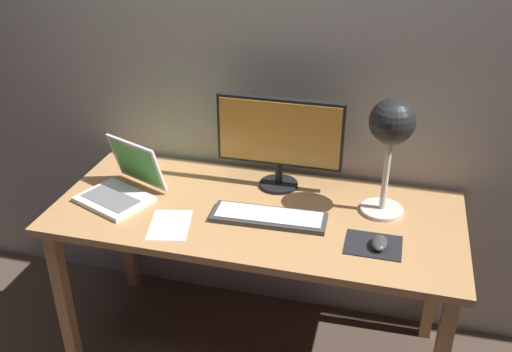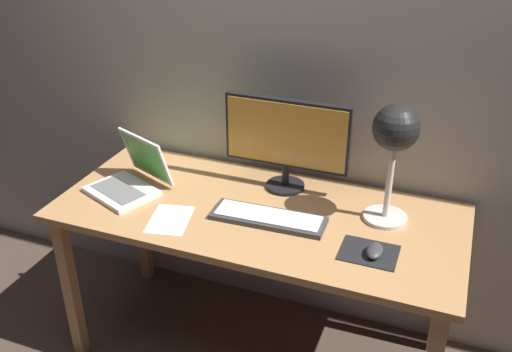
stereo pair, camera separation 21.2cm
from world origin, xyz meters
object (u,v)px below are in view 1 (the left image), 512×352
desk_lamp (391,131)px  mouse (379,243)px  keyboard_main (269,217)px  laptop (125,182)px  monitor (280,137)px

desk_lamp → mouse: 0.41m
keyboard_main → laptop: size_ratio=1.23×
laptop → desk_lamp: 1.07m
desk_lamp → mouse: bearing=-88.5°
laptop → mouse: 1.04m
desk_lamp → mouse: desk_lamp is taller
mouse → desk_lamp: bearing=91.5°
monitor → mouse: size_ratio=5.42×
laptop → mouse: (1.03, -0.12, -0.04)m
desk_lamp → mouse: size_ratio=4.84×
laptop → desk_lamp: desk_lamp is taller
monitor → laptop: monitor is taller
keyboard_main → laptop: laptop is taller
desk_lamp → mouse: (0.01, -0.25, -0.32)m
monitor → laptop: size_ratio=1.44×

